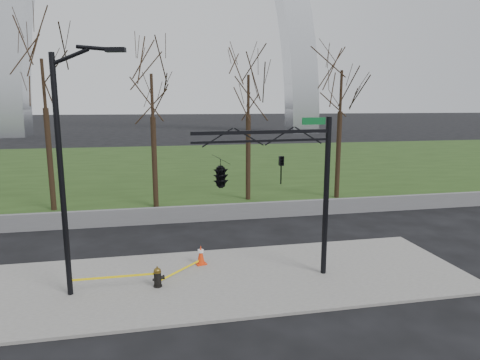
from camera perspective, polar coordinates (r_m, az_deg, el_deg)
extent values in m
plane|color=black|center=(15.85, -1.56, -13.56)|extent=(500.00, 500.00, 0.00)
cube|color=slate|center=(15.83, -1.56, -13.39)|extent=(18.00, 6.00, 0.10)
cube|color=#243B15|center=(44.79, -8.28, 2.12)|extent=(120.00, 40.00, 0.06)
cube|color=#59595B|center=(23.19, -5.03, -4.57)|extent=(60.00, 0.30, 0.90)
cylinder|color=black|center=(15.33, -11.25, -14.10)|extent=(0.30, 0.30, 0.05)
cylinder|color=black|center=(15.24, -11.28, -13.28)|extent=(0.23, 0.23, 0.53)
cylinder|color=black|center=(15.26, -10.59, -13.04)|extent=(0.21, 0.18, 0.14)
cylinder|color=black|center=(15.20, -11.78, -13.29)|extent=(0.11, 0.11, 0.09)
cylinder|color=brown|center=(15.13, -11.32, -12.30)|extent=(0.27, 0.27, 0.05)
ellipsoid|color=brown|center=(15.11, -11.33, -12.11)|extent=(0.25, 0.25, 0.19)
cylinder|color=brown|center=(15.06, -11.34, -11.74)|extent=(0.05, 0.05, 0.07)
cube|color=red|center=(17.05, -5.40, -11.37)|extent=(0.49, 0.49, 0.04)
cone|color=red|center=(16.91, -5.43, -10.14)|extent=(0.31, 0.31, 0.74)
cylinder|color=white|center=(16.86, -5.43, -9.71)|extent=(0.24, 0.24, 0.11)
cylinder|color=black|center=(14.50, -23.36, -0.14)|extent=(0.18, 0.18, 8.00)
cylinder|color=black|center=(14.11, -22.47, 15.39)|extent=(1.25, 0.45, 0.56)
cylinder|color=black|center=(13.80, -19.23, 16.77)|extent=(1.20, 0.43, 0.22)
cube|color=black|center=(13.58, -16.78, 16.80)|extent=(0.64, 0.37, 0.14)
cylinder|color=black|center=(15.60, 11.77, -2.53)|extent=(0.20, 0.20, 6.00)
cube|color=black|center=(14.21, 3.18, 6.61)|extent=(4.99, 0.57, 0.12)
cube|color=black|center=(14.24, 3.17, 5.41)|extent=(4.99, 0.53, 0.08)
cube|color=#0C5926|center=(14.95, 10.13, 8.00)|extent=(0.90, 0.12, 0.25)
imported|color=black|center=(14.62, 5.71, 1.36)|extent=(0.18, 0.21, 1.00)
imported|color=black|center=(13.94, -2.68, 0.95)|extent=(0.75, 2.52, 1.00)
cube|color=yellow|center=(15.23, -16.92, -12.65)|extent=(2.91, 0.01, 0.08)
cube|color=yellow|center=(16.11, -8.17, -12.18)|extent=(1.72, 1.78, 0.08)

